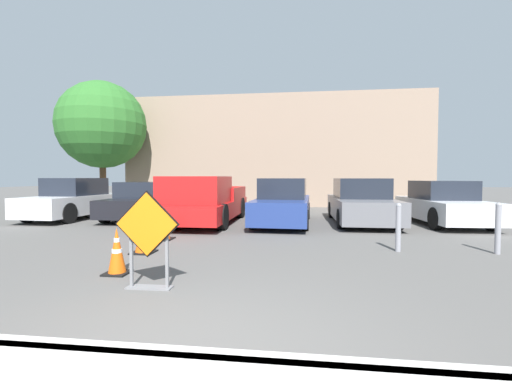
# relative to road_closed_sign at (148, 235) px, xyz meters

# --- Properties ---
(ground_plane) EXTENTS (96.00, 96.00, 0.00)m
(ground_plane) POSITION_rel_road_closed_sign_xyz_m (1.14, 8.12, -0.78)
(ground_plane) COLOR #565451
(curb_lip) EXTENTS (25.06, 0.20, 0.14)m
(curb_lip) POSITION_rel_road_closed_sign_xyz_m (1.14, -1.88, -0.71)
(curb_lip) COLOR beige
(curb_lip) RESTS_ON ground_plane
(road_closed_sign) EXTENTS (0.94, 0.20, 1.40)m
(road_closed_sign) POSITION_rel_road_closed_sign_xyz_m (0.00, 0.00, 0.00)
(road_closed_sign) COLOR black
(road_closed_sign) RESTS_ON ground_plane
(traffic_cone_nearest) EXTENTS (0.38, 0.38, 0.77)m
(traffic_cone_nearest) POSITION_rel_road_closed_sign_xyz_m (-0.84, 0.66, -0.41)
(traffic_cone_nearest) COLOR black
(traffic_cone_nearest) RESTS_ON ground_plane
(traffic_cone_second) EXTENTS (0.46, 0.46, 0.75)m
(traffic_cone_second) POSITION_rel_road_closed_sign_xyz_m (-1.12, 2.21, -0.42)
(traffic_cone_second) COLOR black
(traffic_cone_second) RESTS_ON ground_plane
(traffic_cone_third) EXTENTS (0.52, 0.52, 0.68)m
(traffic_cone_third) POSITION_rel_road_closed_sign_xyz_m (-1.34, 3.73, -0.45)
(traffic_cone_third) COLOR black
(traffic_cone_third) RESTS_ON ground_plane
(traffic_cone_fourth) EXTENTS (0.47, 0.47, 0.78)m
(traffic_cone_fourth) POSITION_rel_road_closed_sign_xyz_m (-1.73, 5.29, -0.40)
(traffic_cone_fourth) COLOR black
(traffic_cone_fourth) RESTS_ON ground_plane
(traffic_cone_fifth) EXTENTS (0.47, 0.47, 0.81)m
(traffic_cone_fifth) POSITION_rel_road_closed_sign_xyz_m (-2.00, 6.83, -0.38)
(traffic_cone_fifth) COLOR black
(traffic_cone_fifth) RESTS_ON ground_plane
(parked_car_nearest) EXTENTS (1.89, 4.40, 1.56)m
(parked_car_nearest) POSITION_rel_road_closed_sign_xyz_m (-6.48, 7.61, -0.06)
(parked_car_nearest) COLOR silver
(parked_car_nearest) RESTS_ON ground_plane
(parked_car_second) EXTENTS (1.89, 4.16, 1.41)m
(parked_car_second) POSITION_rel_road_closed_sign_xyz_m (-3.80, 7.83, -0.12)
(parked_car_second) COLOR black
(parked_car_second) RESTS_ON ground_plane
(pickup_truck) EXTENTS (2.12, 5.33, 1.62)m
(pickup_truck) POSITION_rel_road_closed_sign_xyz_m (-1.11, 6.73, -0.05)
(pickup_truck) COLOR red
(pickup_truck) RESTS_ON ground_plane
(parked_car_third) EXTENTS (1.92, 4.72, 1.56)m
(parked_car_third) POSITION_rel_road_closed_sign_xyz_m (1.57, 7.17, -0.08)
(parked_car_third) COLOR navy
(parked_car_third) RESTS_ON ground_plane
(parked_car_fourth) EXTENTS (1.94, 4.71, 1.55)m
(parked_car_fourth) POSITION_rel_road_closed_sign_xyz_m (4.25, 7.71, -0.08)
(parked_car_fourth) COLOR slate
(parked_car_fourth) RESTS_ON ground_plane
(parked_car_fifth) EXTENTS (1.98, 4.35, 1.47)m
(parked_car_fifth) POSITION_rel_road_closed_sign_xyz_m (6.94, 7.69, -0.10)
(parked_car_fifth) COLOR silver
(parked_car_fifth) RESTS_ON ground_plane
(bollard_nearest) EXTENTS (0.12, 0.12, 1.04)m
(bollard_nearest) POSITION_rel_road_closed_sign_xyz_m (4.22, 3.02, -0.23)
(bollard_nearest) COLOR gray
(bollard_nearest) RESTS_ON ground_plane
(bollard_second) EXTENTS (0.12, 0.12, 1.07)m
(bollard_second) POSITION_rel_road_closed_sign_xyz_m (6.19, 3.02, -0.22)
(bollard_second) COLOR gray
(bollard_second) RESTS_ON ground_plane
(building_facade_backdrop) EXTENTS (16.81, 5.00, 6.11)m
(building_facade_backdrop) POSITION_rel_road_closed_sign_xyz_m (0.67, 16.36, 2.28)
(building_facade_backdrop) COLOR gray
(building_facade_backdrop) RESTS_ON ground_plane
(street_tree_behind_lot) EXTENTS (4.43, 4.43, 6.50)m
(street_tree_behind_lot) POSITION_rel_road_closed_sign_xyz_m (-7.99, 12.05, 3.50)
(street_tree_behind_lot) COLOR #513823
(street_tree_behind_lot) RESTS_ON ground_plane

